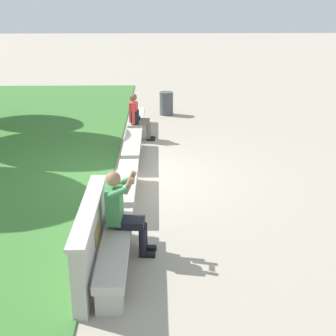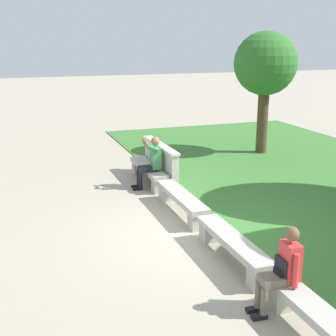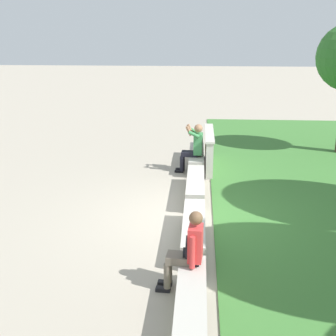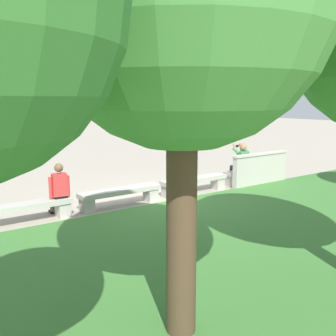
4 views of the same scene
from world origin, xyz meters
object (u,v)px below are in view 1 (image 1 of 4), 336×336
(bench_main, at_px, (116,251))
(bench_near, at_px, (126,185))
(person_photographer, at_px, (122,209))
(backpack, at_px, (136,117))
(bench_mid, at_px, (133,146))
(trash_bin, at_px, (166,103))
(person_distant, at_px, (138,115))
(bench_far, at_px, (137,121))

(bench_main, distance_m, bench_near, 2.43)
(person_photographer, height_order, backpack, person_photographer)
(bench_mid, relative_size, trash_bin, 2.93)
(bench_near, xyz_separation_m, trash_bin, (6.80, -0.89, 0.07))
(bench_main, relative_size, bench_near, 1.00)
(bench_main, height_order, backpack, backpack)
(bench_mid, bearing_deg, person_distant, -2.40)
(bench_near, height_order, bench_mid, same)
(person_photographer, relative_size, person_distant, 1.05)
(bench_mid, distance_m, bench_far, 2.43)
(bench_far, height_order, person_photographer, person_photographer)
(person_distant, bearing_deg, bench_mid, 177.60)
(bench_far, xyz_separation_m, trash_bin, (1.94, -0.89, 0.07))
(bench_far, bearing_deg, backpack, -179.44)
(bench_main, distance_m, bench_mid, 4.87)
(bench_mid, bearing_deg, trash_bin, -11.47)
(bench_far, xyz_separation_m, person_distant, (-0.86, -0.07, 0.37))
(person_distant, bearing_deg, bench_main, 179.41)
(bench_main, height_order, bench_mid, same)
(trash_bin, bearing_deg, bench_mid, 168.53)
(bench_main, bearing_deg, bench_mid, 0.00)
(backpack, xyz_separation_m, trash_bin, (2.81, -0.88, -0.25))
(person_photographer, distance_m, trash_bin, 8.80)
(bench_near, relative_size, trash_bin, 2.93)
(person_distant, bearing_deg, trash_bin, -16.36)
(bench_near, xyz_separation_m, person_photographer, (-1.95, -0.08, 0.43))
(bench_far, relative_size, backpack, 5.13)
(person_photographer, relative_size, trash_bin, 1.76)
(bench_mid, bearing_deg, bench_far, 0.00)
(backpack, distance_m, trash_bin, 2.96)
(bench_mid, relative_size, bench_far, 1.00)
(bench_main, distance_m, trash_bin, 9.28)
(bench_main, xyz_separation_m, person_photographer, (0.48, -0.08, 0.43))
(bench_far, bearing_deg, bench_mid, 180.00)
(bench_far, relative_size, trash_bin, 2.93)
(bench_main, xyz_separation_m, backpack, (6.42, -0.01, 0.32))
(person_photographer, relative_size, backpack, 3.08)
(bench_far, bearing_deg, trash_bin, -24.59)
(bench_main, xyz_separation_m, bench_near, (2.43, 0.00, 0.00))
(bench_near, relative_size, person_photographer, 1.66)
(bench_near, xyz_separation_m, bench_far, (4.87, 0.00, 0.00))
(person_distant, distance_m, trash_bin, 2.93)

